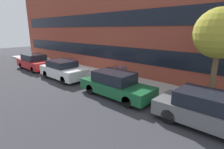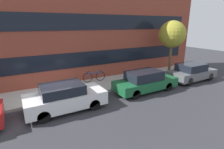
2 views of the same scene
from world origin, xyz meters
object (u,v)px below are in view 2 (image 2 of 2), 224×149
(parked_car_green, at_px, (145,81))
(street_tree, at_px, (172,35))
(parked_car_white, at_px, (65,97))
(parked_car_grey, at_px, (192,72))
(bicycle, at_px, (94,76))

(parked_car_green, bearing_deg, street_tree, 24.34)
(parked_car_green, bearing_deg, parked_car_white, 180.00)
(parked_car_green, distance_m, street_tree, 5.41)
(parked_car_grey, bearing_deg, parked_car_green, -180.00)
(street_tree, bearing_deg, parked_car_grey, -78.71)
(parked_car_grey, xyz_separation_m, street_tree, (-0.38, 1.92, 2.75))
(parked_car_white, relative_size, bicycle, 2.33)
(parked_car_white, distance_m, parked_car_grey, 9.85)
(parked_car_green, height_order, parked_car_grey, parked_car_green)
(parked_car_white, height_order, bicycle, parked_car_white)
(parked_car_white, xyz_separation_m, street_tree, (9.46, 1.92, 2.73))
(bicycle, bearing_deg, street_tree, -4.64)
(parked_car_grey, xyz_separation_m, bicycle, (-6.88, 3.04, -0.12))
(bicycle, bearing_deg, parked_car_white, -129.09)
(parked_car_white, relative_size, parked_car_green, 0.92)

